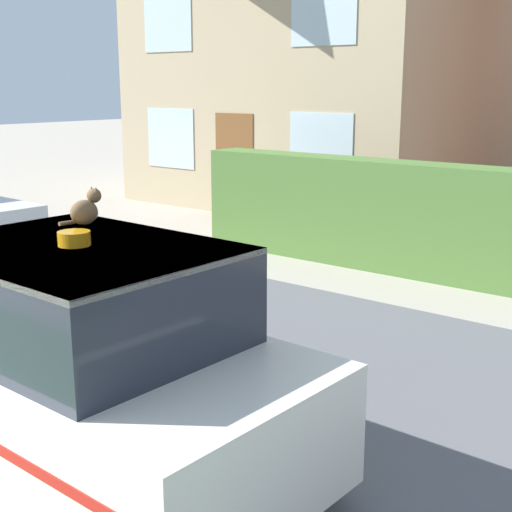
{
  "coord_description": "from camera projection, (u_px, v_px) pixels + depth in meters",
  "views": [
    {
      "loc": [
        4.62,
        -0.27,
        2.67
      ],
      "look_at": [
        0.43,
        4.96,
        1.05
      ],
      "focal_mm": 50.0,
      "sensor_mm": 36.0,
      "label": 1
    }
  ],
  "objects": [
    {
      "name": "road_strip",
      "position": [
        178.0,
        367.0,
        6.89
      ],
      "size": [
        28.0,
        6.17,
        0.01
      ],
      "primitive_type": "cube",
      "color": "#5B5B60",
      "rests_on": "ground"
    },
    {
      "name": "garden_hedge",
      "position": [
        446.0,
        223.0,
        9.87
      ],
      "size": [
        8.16,
        0.65,
        1.6
      ],
      "primitive_type": "cube",
      "color": "#4C7233",
      "rests_on": "ground"
    },
    {
      "name": "police_car",
      "position": [
        68.0,
        361.0,
        4.99
      ],
      "size": [
        3.96,
        1.81,
        1.72
      ],
      "rotation": [
        0.0,
        0.0,
        3.12
      ],
      "color": "black",
      "rests_on": "road_strip"
    },
    {
      "name": "cat",
      "position": [
        86.0,
        209.0,
        4.88
      ],
      "size": [
        0.19,
        0.28,
        0.26
      ],
      "rotation": [
        0.0,
        0.0,
        1.45
      ],
      "color": "brown",
      "rests_on": "police_car"
    },
    {
      "name": "house_left",
      "position": [
        329.0,
        21.0,
        16.39
      ],
      "size": [
        7.58,
        6.8,
        7.99
      ],
      "color": "tan",
      "rests_on": "ground"
    },
    {
      "name": "wheelie_bin",
      "position": [
        284.0,
        209.0,
        12.28
      ],
      "size": [
        0.7,
        0.72,
        1.16
      ],
      "rotation": [
        0.0,
        0.0,
        -0.09
      ],
      "color": "black",
      "rests_on": "ground"
    }
  ]
}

